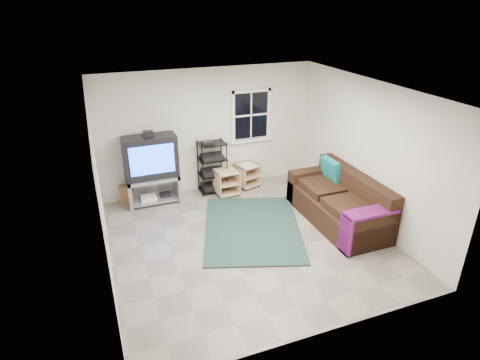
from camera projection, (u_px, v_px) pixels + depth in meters
name	position (u px, v px, depth m)	size (l,w,h in m)	color
room	(251.00, 119.00, 8.61)	(4.60, 4.62, 4.60)	gray
tv_unit	(151.00, 164.00, 7.95)	(1.04, 0.52, 1.53)	gray
av_rack	(212.00, 170.00, 8.55)	(0.57, 0.42, 1.14)	black
side_table_left	(226.00, 181.00, 8.52)	(0.49, 0.49, 0.54)	#DAB186
side_table_right	(247.00, 173.00, 8.88)	(0.57, 0.57, 0.53)	#DAB186
sofa	(340.00, 204.00, 7.45)	(0.98, 2.21, 1.01)	black
shag_rug	(252.00, 228.00, 7.33)	(1.70, 2.33, 0.03)	black
paper_bag	(127.00, 194.00, 8.17)	(0.27, 0.17, 0.39)	olive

